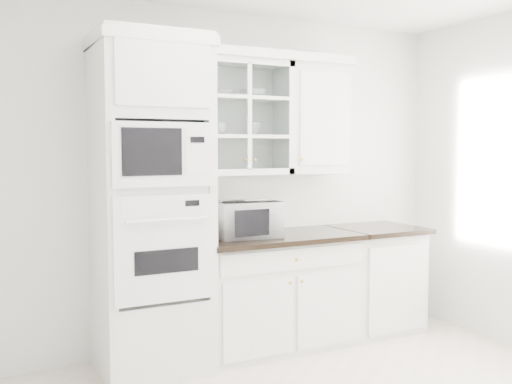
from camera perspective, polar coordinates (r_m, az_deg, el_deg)
room_shell at (r=3.52m, az=6.07°, el=7.17°), size 4.00×3.50×2.70m
oven_column at (r=4.13m, az=-10.42°, el=-1.35°), size 0.76×0.68×2.40m
base_cabinet_run at (r=4.67m, az=1.98°, el=-9.79°), size 1.32×0.67×0.92m
extra_base_cabinet at (r=5.22m, az=11.76°, el=-8.38°), size 0.72×0.67×0.92m
upper_cabinet_glass at (r=4.55m, az=-1.59°, el=7.44°), size 0.80×0.33×0.90m
upper_cabinet_solid at (r=4.87m, az=5.66°, el=7.22°), size 0.55×0.33×0.90m
crown_molding at (r=4.53m, az=-2.70°, el=13.62°), size 2.14×0.38×0.07m
countertop_microwave at (r=4.42m, az=-0.94°, el=-2.72°), size 0.52×0.45×0.28m
bowl_a at (r=4.47m, az=-3.57°, el=9.85°), size 0.21×0.21×0.05m
bowl_b at (r=4.61m, az=-0.34°, el=9.80°), size 0.26×0.26×0.07m
cup_a at (r=4.48m, az=-3.73°, el=6.31°), size 0.14×0.14×0.10m
cup_b at (r=4.60m, az=-0.29°, el=6.32°), size 0.14×0.14×0.11m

